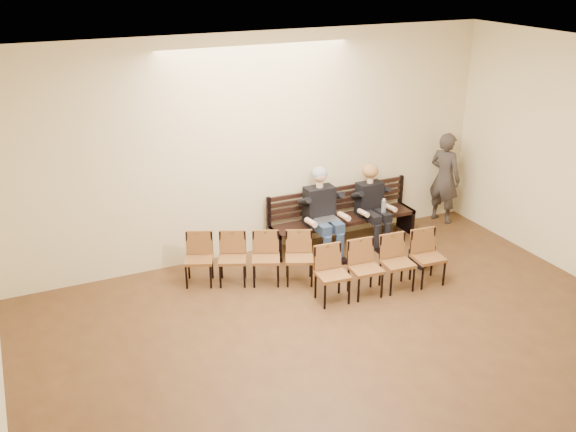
% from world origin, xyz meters
% --- Properties ---
extents(room_walls, '(8.02, 10.01, 3.51)m').
position_xyz_m(room_walls, '(0.00, 0.79, 2.54)').
color(room_walls, beige).
rests_on(room_walls, ground).
extents(bench, '(2.60, 0.90, 0.45)m').
position_xyz_m(bench, '(1.39, 4.65, 0.23)').
color(bench, black).
rests_on(bench, ground).
extents(seated_man, '(0.59, 0.82, 1.43)m').
position_xyz_m(seated_man, '(0.92, 4.53, 0.71)').
color(seated_man, black).
rests_on(seated_man, ground).
extents(seated_woman, '(0.53, 0.74, 1.24)m').
position_xyz_m(seated_woman, '(1.86, 4.53, 0.62)').
color(seated_woman, black).
rests_on(seated_woman, ground).
extents(laptop, '(0.39, 0.32, 0.26)m').
position_xyz_m(laptop, '(0.94, 4.40, 0.58)').
color(laptop, silver).
rests_on(laptop, bench).
extents(water_bottle, '(0.09, 0.09, 0.25)m').
position_xyz_m(water_bottle, '(1.95, 4.31, 0.57)').
color(water_bottle, silver).
rests_on(water_bottle, bench).
extents(bag, '(0.45, 0.38, 0.28)m').
position_xyz_m(bag, '(2.12, 3.43, 0.14)').
color(bag, black).
rests_on(bag, ground).
extents(passerby, '(0.66, 0.80, 1.90)m').
position_xyz_m(passerby, '(3.50, 4.75, 0.95)').
color(passerby, '#36312C').
rests_on(passerby, ground).
extents(chair_row_front, '(1.89, 1.12, 0.77)m').
position_xyz_m(chair_row_front, '(-0.56, 4.00, 0.39)').
color(chair_row_front, brown).
rests_on(chair_row_front, ground).
extents(chair_row_back, '(1.99, 0.58, 0.81)m').
position_xyz_m(chair_row_back, '(1.06, 2.96, 0.40)').
color(chair_row_back, brown).
rests_on(chair_row_back, ground).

